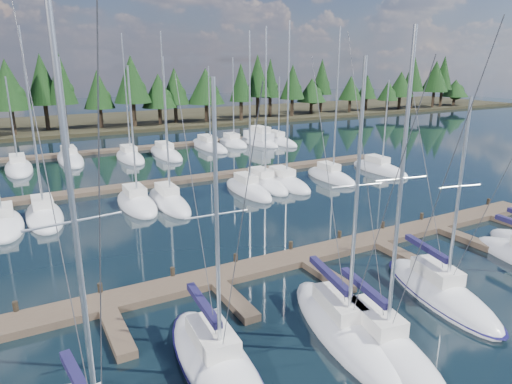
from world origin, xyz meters
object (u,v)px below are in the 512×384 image
main_dock (305,261)px  motor_yacht_right (259,141)px  front_sailboat_3 (342,328)px  front_sailboat_4 (440,292)px  front_sailboat_2 (380,342)px  front_sailboat_1 (216,364)px

main_dock → motor_yacht_right: bearing=65.0°
front_sailboat_3 → front_sailboat_4: size_ratio=1.16×
main_dock → front_sailboat_2: 8.96m
main_dock → front_sailboat_1: front_sailboat_1 is taller
main_dock → front_sailboat_3: 7.56m
front_sailboat_1 → front_sailboat_4: size_ratio=1.09×
main_dock → front_sailboat_4: front_sailboat_4 is taller
main_dock → front_sailboat_1: size_ratio=3.51×
front_sailboat_3 → motor_yacht_right: (20.57, 45.32, 0.21)m
front_sailboat_3 → motor_yacht_right: size_ratio=1.43×
front_sailboat_1 → front_sailboat_3: 6.21m
front_sailboat_3 → front_sailboat_1: bearing=176.1°
front_sailboat_1 → front_sailboat_3: front_sailboat_3 is taller
main_dock → motor_yacht_right: (17.83, 38.27, 0.29)m
main_dock → motor_yacht_right: 42.22m
front_sailboat_2 → front_sailboat_4: 6.30m
front_sailboat_3 → front_sailboat_4: 6.74m
front_sailboat_3 → main_dock: bearing=68.8°
front_sailboat_2 → motor_yacht_right: front_sailboat_2 is taller
front_sailboat_2 → front_sailboat_4: (6.03, 1.85, -0.03)m
main_dock → front_sailboat_2: front_sailboat_2 is taller
front_sailboat_1 → motor_yacht_right: bearing=59.2°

